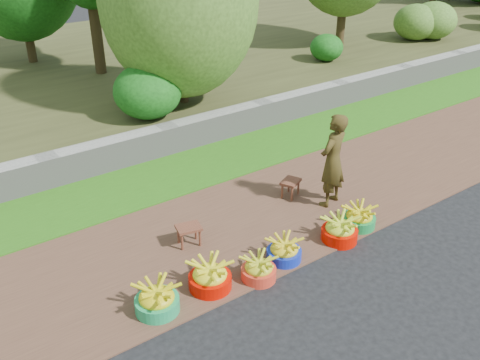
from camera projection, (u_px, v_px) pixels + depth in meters
ground_plane at (318, 260)px, 7.14m from camera, size 120.00×120.00×0.00m
dirt_shoulder at (261, 218)px, 8.03m from camera, size 80.00×2.50×0.02m
grass_verge at (192, 168)px, 9.46m from camera, size 80.00×1.50×0.04m
retaining_wall at (168, 139)px, 9.94m from camera, size 80.00×0.35×0.55m
earth_bank at (74, 76)px, 13.47m from camera, size 80.00×10.00×0.50m
basin_a at (157, 300)px, 6.18m from camera, size 0.52×0.52×0.39m
basin_b at (210, 277)px, 6.54m from camera, size 0.53×0.53×0.40m
basin_c at (259, 269)px, 6.72m from camera, size 0.45×0.45×0.33m
basin_d at (284, 251)px, 7.05m from camera, size 0.46×0.46×0.35m
basin_e at (340, 230)px, 7.46m from camera, size 0.51×0.51×0.38m
basin_f at (359, 218)px, 7.76m from camera, size 0.48×0.48×0.36m
stool_left at (189, 230)px, 7.31m from camera, size 0.38×0.32×0.29m
stool_right at (291, 184)px, 8.49m from camera, size 0.39×0.36×0.28m
vendor_woman at (333, 160)px, 8.05m from camera, size 0.62×0.50×1.49m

